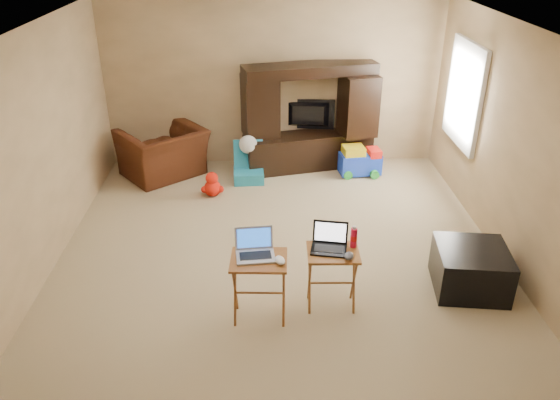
{
  "coord_description": "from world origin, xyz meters",
  "views": [
    {
      "loc": [
        -0.18,
        -5.28,
        3.42
      ],
      "look_at": [
        0.0,
        -0.2,
        0.8
      ],
      "focal_mm": 35.0,
      "sensor_mm": 36.0,
      "label": 1
    }
  ],
  "objects_px": {
    "tray_table_right": "(332,279)",
    "mouse_right": "(349,256)",
    "laptop_right": "(329,240)",
    "laptop_left": "(255,246)",
    "entertainment_center": "(309,117)",
    "child_rocker": "(248,162)",
    "tray_table_left": "(259,289)",
    "mouse_left": "(280,260)",
    "push_toy": "(360,160)",
    "plush_toy": "(212,184)",
    "recliner": "(163,153)",
    "television": "(308,116)",
    "water_bottle": "(354,238)",
    "ottoman": "(471,269)"
  },
  "relations": [
    {
      "from": "water_bottle",
      "to": "tray_table_left",
      "type": "bearing_deg",
      "value": -165.42
    },
    {
      "from": "ottoman",
      "to": "push_toy",
      "type": "bearing_deg",
      "value": 102.94
    },
    {
      "from": "child_rocker",
      "to": "laptop_left",
      "type": "height_order",
      "value": "laptop_left"
    },
    {
      "from": "ottoman",
      "to": "recliner",
      "type": "bearing_deg",
      "value": 140.52
    },
    {
      "from": "tray_table_left",
      "to": "water_bottle",
      "type": "height_order",
      "value": "water_bottle"
    },
    {
      "from": "laptop_left",
      "to": "water_bottle",
      "type": "xyz_separation_m",
      "value": [
        0.93,
        0.2,
        -0.06
      ]
    },
    {
      "from": "mouse_left",
      "to": "child_rocker",
      "type": "bearing_deg",
      "value": 96.14
    },
    {
      "from": "television",
      "to": "push_toy",
      "type": "relative_size",
      "value": 1.32
    },
    {
      "from": "laptop_right",
      "to": "mouse_right",
      "type": "xyz_separation_m",
      "value": [
        0.17,
        -0.14,
        -0.09
      ]
    },
    {
      "from": "recliner",
      "to": "mouse_right",
      "type": "distance_m",
      "value": 4.01
    },
    {
      "from": "entertainment_center",
      "to": "tray_table_left",
      "type": "distance_m",
      "value": 3.7
    },
    {
      "from": "ottoman",
      "to": "mouse_right",
      "type": "height_order",
      "value": "mouse_right"
    },
    {
      "from": "tray_table_left",
      "to": "tray_table_right",
      "type": "xyz_separation_m",
      "value": [
        0.7,
        0.15,
        -0.02
      ]
    },
    {
      "from": "television",
      "to": "water_bottle",
      "type": "bearing_deg",
      "value": 99.54
    },
    {
      "from": "television",
      "to": "push_toy",
      "type": "distance_m",
      "value": 1.05
    },
    {
      "from": "tray_table_left",
      "to": "laptop_left",
      "type": "xyz_separation_m",
      "value": [
        -0.03,
        0.03,
        0.46
      ]
    },
    {
      "from": "plush_toy",
      "to": "television",
      "type": "bearing_deg",
      "value": 39.4
    },
    {
      "from": "tray_table_right",
      "to": "laptop_left",
      "type": "bearing_deg",
      "value": -168.63
    },
    {
      "from": "plush_toy",
      "to": "ottoman",
      "type": "height_order",
      "value": "ottoman"
    },
    {
      "from": "tray_table_right",
      "to": "recliner",
      "type": "bearing_deg",
      "value": 125.12
    },
    {
      "from": "plush_toy",
      "to": "water_bottle",
      "type": "relative_size",
      "value": 1.83
    },
    {
      "from": "mouse_left",
      "to": "push_toy",
      "type": "bearing_deg",
      "value": 68.52
    },
    {
      "from": "push_toy",
      "to": "tray_table_left",
      "type": "xyz_separation_m",
      "value": [
        -1.51,
        -3.28,
        0.11
      ]
    },
    {
      "from": "tray_table_right",
      "to": "mouse_right",
      "type": "relative_size",
      "value": 4.92
    },
    {
      "from": "entertainment_center",
      "to": "plush_toy",
      "type": "xyz_separation_m",
      "value": [
        -1.4,
        -0.96,
        -0.62
      ]
    },
    {
      "from": "ottoman",
      "to": "laptop_right",
      "type": "height_order",
      "value": "laptop_right"
    },
    {
      "from": "television",
      "to": "water_bottle",
      "type": "distance_m",
      "value": 3.55
    },
    {
      "from": "tray_table_left",
      "to": "mouse_right",
      "type": "xyz_separation_m",
      "value": [
        0.83,
        0.03,
        0.33
      ]
    },
    {
      "from": "entertainment_center",
      "to": "television",
      "type": "bearing_deg",
      "value": 77.18
    },
    {
      "from": "entertainment_center",
      "to": "laptop_left",
      "type": "bearing_deg",
      "value": -115.26
    },
    {
      "from": "laptop_left",
      "to": "mouse_left",
      "type": "height_order",
      "value": "laptop_left"
    },
    {
      "from": "water_bottle",
      "to": "plush_toy",
      "type": "bearing_deg",
      "value": 122.84
    },
    {
      "from": "child_rocker",
      "to": "tray_table_left",
      "type": "xyz_separation_m",
      "value": [
        0.15,
        -3.11,
        0.05
      ]
    },
    {
      "from": "laptop_left",
      "to": "mouse_left",
      "type": "distance_m",
      "value": 0.26
    },
    {
      "from": "recliner",
      "to": "water_bottle",
      "type": "distance_m",
      "value": 3.9
    },
    {
      "from": "push_toy",
      "to": "plush_toy",
      "type": "bearing_deg",
      "value": -170.21
    },
    {
      "from": "child_rocker",
      "to": "plush_toy",
      "type": "relative_size",
      "value": 1.6
    },
    {
      "from": "laptop_right",
      "to": "laptop_left",
      "type": "bearing_deg",
      "value": -156.9
    },
    {
      "from": "child_rocker",
      "to": "television",
      "type": "bearing_deg",
      "value": 33.86
    },
    {
      "from": "tray_table_left",
      "to": "mouse_left",
      "type": "height_order",
      "value": "mouse_left"
    },
    {
      "from": "plush_toy",
      "to": "laptop_right",
      "type": "relative_size",
      "value": 1.08
    },
    {
      "from": "tray_table_left",
      "to": "push_toy",
      "type": "bearing_deg",
      "value": 68.49
    },
    {
      "from": "tray_table_right",
      "to": "laptop_right",
      "type": "distance_m",
      "value": 0.44
    },
    {
      "from": "mouse_right",
      "to": "mouse_left",
      "type": "bearing_deg",
      "value": -170.75
    },
    {
      "from": "tray_table_right",
      "to": "mouse_left",
      "type": "xyz_separation_m",
      "value": [
        -0.51,
        -0.22,
        0.38
      ]
    },
    {
      "from": "child_rocker",
      "to": "tray_table_left",
      "type": "distance_m",
      "value": 3.12
    },
    {
      "from": "push_toy",
      "to": "recliner",
      "type": "bearing_deg",
      "value": 171.61
    },
    {
      "from": "child_rocker",
      "to": "tray_table_left",
      "type": "relative_size",
      "value": 0.86
    },
    {
      "from": "entertainment_center",
      "to": "plush_toy",
      "type": "bearing_deg",
      "value": -158.38
    },
    {
      "from": "entertainment_center",
      "to": "tray_table_right",
      "type": "height_order",
      "value": "entertainment_center"
    }
  ]
}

